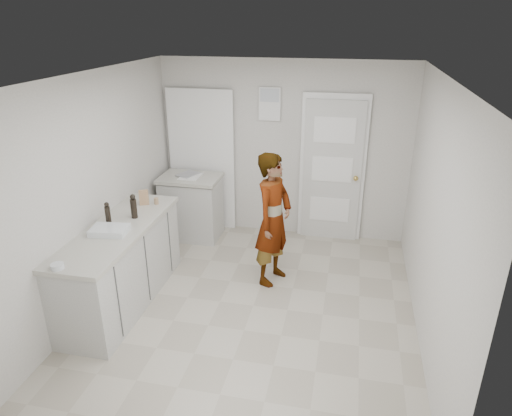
% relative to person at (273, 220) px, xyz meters
% --- Properties ---
extents(ground, '(4.00, 4.00, 0.00)m').
position_rel_person_xyz_m(ground, '(-0.11, -0.61, -0.81)').
color(ground, '#A69D8B').
rests_on(ground, ground).
extents(room_shell, '(4.00, 4.00, 4.00)m').
position_rel_person_xyz_m(room_shell, '(-0.28, 1.35, 0.22)').
color(room_shell, beige).
rests_on(room_shell, ground).
extents(main_counter, '(0.64, 1.96, 0.93)m').
position_rel_person_xyz_m(main_counter, '(-1.56, -0.81, -0.38)').
color(main_counter, silver).
rests_on(main_counter, ground).
extents(side_counter, '(0.84, 0.61, 0.93)m').
position_rel_person_xyz_m(side_counter, '(-1.36, 0.94, -0.38)').
color(side_counter, silver).
rests_on(side_counter, ground).
extents(person, '(0.56, 0.68, 1.61)m').
position_rel_person_xyz_m(person, '(0.00, 0.00, 0.00)').
color(person, silver).
rests_on(person, ground).
extents(cake_mix_box, '(0.12, 0.09, 0.18)m').
position_rel_person_xyz_m(cake_mix_box, '(-1.54, -0.15, 0.21)').
color(cake_mix_box, '#A07150').
rests_on(cake_mix_box, main_counter).
extents(spice_jar, '(0.05, 0.05, 0.08)m').
position_rel_person_xyz_m(spice_jar, '(-1.41, -0.11, 0.16)').
color(spice_jar, '#A1805C').
rests_on(spice_jar, main_counter).
extents(oil_cruet_a, '(0.07, 0.07, 0.28)m').
position_rel_person_xyz_m(oil_cruet_a, '(-1.48, -0.53, 0.25)').
color(oil_cruet_a, black).
rests_on(oil_cruet_a, main_counter).
extents(oil_cruet_b, '(0.06, 0.06, 0.26)m').
position_rel_person_xyz_m(oil_cruet_b, '(-1.67, -0.76, 0.24)').
color(oil_cruet_b, black).
rests_on(oil_cruet_b, main_counter).
extents(baking_dish, '(0.40, 0.30, 0.07)m').
position_rel_person_xyz_m(baking_dish, '(-1.56, -0.95, 0.15)').
color(baking_dish, silver).
rests_on(baking_dish, main_counter).
extents(egg_bowl, '(0.12, 0.12, 0.05)m').
position_rel_person_xyz_m(egg_bowl, '(-1.66, -1.71, 0.14)').
color(egg_bowl, silver).
rests_on(egg_bowl, main_counter).
extents(papers, '(0.27, 0.35, 0.01)m').
position_rel_person_xyz_m(papers, '(-1.35, 0.94, 0.12)').
color(papers, white).
rests_on(papers, side_counter).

